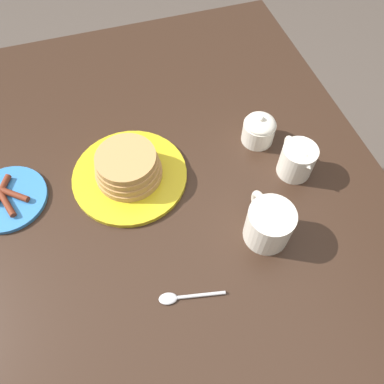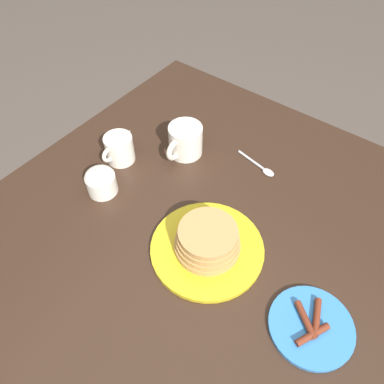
{
  "view_description": "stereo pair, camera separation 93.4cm",
  "coord_description": "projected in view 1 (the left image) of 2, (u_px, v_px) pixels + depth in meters",
  "views": [
    {
      "loc": [
        -0.5,
        0.05,
        1.48
      ],
      "look_at": [
        -0.09,
        -0.08,
        0.79
      ],
      "focal_mm": 35.0,
      "sensor_mm": 36.0,
      "label": 1
    },
    {
      "loc": [
        0.4,
        0.29,
        1.52
      ],
      "look_at": [
        -0.09,
        -0.08,
        0.79
      ],
      "focal_mm": 35.0,
      "sensor_mm": 36.0,
      "label": 2
    }
  ],
  "objects": [
    {
      "name": "spoon",
      "position": [
        181.0,
        297.0,
        0.72
      ],
      "size": [
        0.04,
        0.13,
        0.01
      ],
      "color": "silver",
      "rests_on": "dining_table"
    },
    {
      "name": "sugar_bowl",
      "position": [
        259.0,
        129.0,
        0.9
      ],
      "size": [
        0.08,
        0.08,
        0.08
      ],
      "color": "silver",
      "rests_on": "dining_table"
    },
    {
      "name": "ground_plane",
      "position": [
        166.0,
        283.0,
        1.52
      ],
      "size": [
        8.0,
        8.0,
        0.0
      ],
      "primitive_type": "plane",
      "color": "#51473F"
    },
    {
      "name": "dining_table",
      "position": [
        151.0,
        203.0,
        0.97
      ],
      "size": [
        1.18,
        1.08,
        0.76
      ],
      "color": "#332116",
      "rests_on": "ground_plane"
    },
    {
      "name": "coffee_mug",
      "position": [
        268.0,
        223.0,
        0.76
      ],
      "size": [
        0.13,
        0.1,
        0.09
      ],
      "color": "silver",
      "rests_on": "dining_table"
    },
    {
      "name": "creamer_pitcher",
      "position": [
        297.0,
        160.0,
        0.85
      ],
      "size": [
        0.12,
        0.08,
        0.09
      ],
      "color": "silver",
      "rests_on": "dining_table"
    },
    {
      "name": "pancake_plate",
      "position": [
        128.0,
        170.0,
        0.85
      ],
      "size": [
        0.27,
        0.27,
        0.08
      ],
      "color": "gold",
      "rests_on": "dining_table"
    },
    {
      "name": "side_plate_bacon",
      "position": [
        8.0,
        198.0,
        0.84
      ],
      "size": [
        0.17,
        0.17,
        0.02
      ],
      "color": "#337AC6",
      "rests_on": "dining_table"
    }
  ]
}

